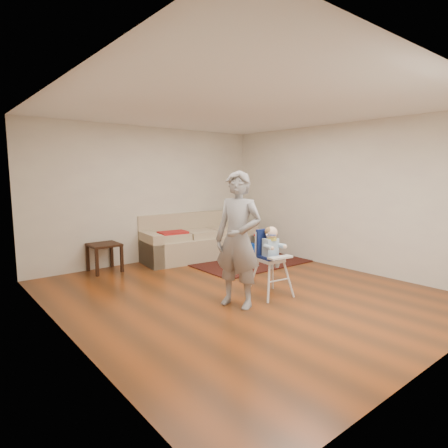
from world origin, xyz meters
TOP-DOWN VIEW (x-y plane):
  - ground at (0.00, 0.00)m, footprint 5.50×5.50m
  - room_envelope at (0.00, 0.53)m, footprint 5.04×5.52m
  - sofa at (0.86, 2.30)m, footprint 2.52×1.27m
  - side_table at (-1.12, 2.48)m, footprint 0.52×0.52m
  - area_rug at (1.38, 1.41)m, footprint 2.25×1.71m
  - ride_on_toy at (1.69, 1.51)m, footprint 0.46×0.33m
  - toy_ball at (0.85, 1.13)m, footprint 0.14×0.14m
  - high_chair at (0.24, -0.39)m, footprint 0.54×0.54m
  - adult at (-0.41, -0.40)m, footprint 0.64×0.77m

SIDE VIEW (x-z plane):
  - ground at x=0.00m, z-range 0.00..0.00m
  - area_rug at x=1.38m, z-range 0.00..0.02m
  - toy_ball at x=0.85m, z-range 0.02..0.16m
  - side_table at x=-1.12m, z-range 0.00..0.52m
  - ride_on_toy at x=1.69m, z-range 0.02..0.51m
  - sofa at x=0.86m, z-range 0.00..0.94m
  - high_chair at x=0.24m, z-range -0.02..1.01m
  - adult at x=-0.41m, z-range 0.00..1.82m
  - room_envelope at x=0.00m, z-range 0.52..3.24m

